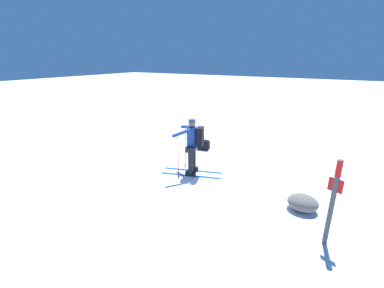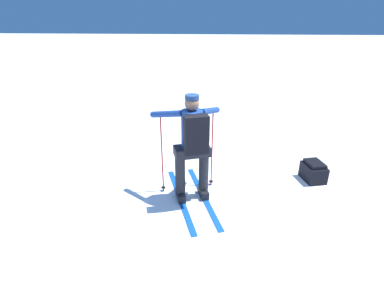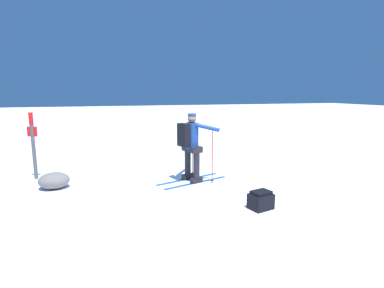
{
  "view_description": "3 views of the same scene",
  "coord_description": "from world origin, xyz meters",
  "px_view_note": "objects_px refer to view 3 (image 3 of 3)",
  "views": [
    {
      "loc": [
        3.32,
        -6.53,
        3.24
      ],
      "look_at": [
        -0.21,
        -0.59,
        0.91
      ],
      "focal_mm": 24.0,
      "sensor_mm": 36.0,
      "label": 1
    },
    {
      "loc": [
        3.72,
        -0.29,
        2.64
      ],
      "look_at": [
        -0.21,
        -0.59,
        0.91
      ],
      "focal_mm": 28.0,
      "sensor_mm": 36.0,
      "label": 2
    },
    {
      "loc": [
        1.85,
        6.07,
        2.14
      ],
      "look_at": [
        -0.21,
        -0.59,
        0.91
      ],
      "focal_mm": 28.0,
      "sensor_mm": 36.0,
      "label": 3
    }
  ],
  "objects_px": {
    "skier": "(191,143)",
    "dropped_backpack": "(261,200)",
    "rock_boulder": "(54,180)",
    "trail_marker": "(33,140)"
  },
  "relations": [
    {
      "from": "skier",
      "to": "dropped_backpack",
      "type": "xyz_separation_m",
      "value": [
        -0.72,
        2.02,
        -0.77
      ]
    },
    {
      "from": "dropped_backpack",
      "to": "rock_boulder",
      "type": "height_order",
      "value": "rock_boulder"
    },
    {
      "from": "rock_boulder",
      "to": "trail_marker",
      "type": "bearing_deg",
      "value": -60.46
    },
    {
      "from": "skier",
      "to": "trail_marker",
      "type": "xyz_separation_m",
      "value": [
        3.61,
        -1.34,
        0.04
      ]
    },
    {
      "from": "dropped_backpack",
      "to": "rock_boulder",
      "type": "xyz_separation_m",
      "value": [
        3.8,
        -2.42,
        0.02
      ]
    },
    {
      "from": "rock_boulder",
      "to": "skier",
      "type": "bearing_deg",
      "value": 172.63
    },
    {
      "from": "trail_marker",
      "to": "rock_boulder",
      "type": "relative_size",
      "value": 2.5
    },
    {
      "from": "trail_marker",
      "to": "rock_boulder",
      "type": "height_order",
      "value": "trail_marker"
    },
    {
      "from": "skier",
      "to": "rock_boulder",
      "type": "height_order",
      "value": "skier"
    },
    {
      "from": "skier",
      "to": "rock_boulder",
      "type": "distance_m",
      "value": 3.19
    }
  ]
}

